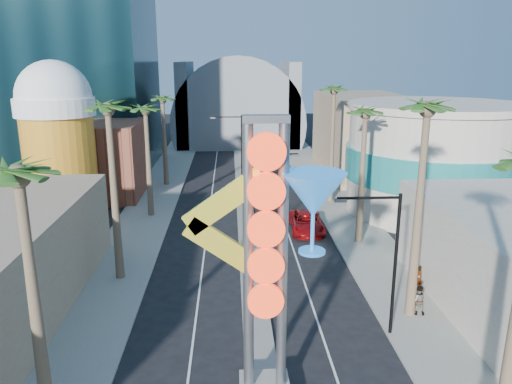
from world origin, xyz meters
The scene contains 22 objects.
sidewalk_west centered at (-9.50, 35.00, 0.07)m, with size 5.00×100.00×0.15m, color gray.
sidewalk_east centered at (9.50, 35.00, 0.07)m, with size 5.00×100.00×0.15m, color gray.
median centered at (0.00, 38.00, 0.07)m, with size 1.60×84.00×0.15m, color gray.
brick_filler_west centered at (-16.00, 38.00, 4.00)m, with size 10.00×10.00×8.00m, color brown.
filler_east centered at (16.00, 48.00, 5.00)m, with size 10.00×20.00×10.00m, color #9D7F65.
beer_mug centered at (-17.00, 30.00, 7.84)m, with size 7.00×7.00×14.50m.
turquoise_building centered at (18.00, 30.00, 5.25)m, with size 16.60×16.60×10.60m.
canopy centered at (0.00, 72.00, 4.31)m, with size 22.00×16.00×22.00m.
neon_sign centered at (0.82, 2.96, 7.31)m, with size 6.53×2.60×12.55m.
streetlight_0 centered at (0.55, 20.00, 4.88)m, with size 3.79×0.25×8.00m.
streetlight_1 centered at (-0.55, 44.00, 4.88)m, with size 3.79×0.25×8.00m.
streetlight_2 centered at (6.72, 8.00, 4.83)m, with size 3.45×0.25×8.00m.
palm_0 centered at (-9.00, 2.00, 9.93)m, with size 2.40×2.40×11.70m.
palm_1 centered at (-9.00, 16.00, 10.82)m, with size 2.40×2.40×12.70m.
palm_2 centered at (-9.00, 30.00, 9.48)m, with size 2.40×2.40×11.20m.
palm_3 centered at (-9.00, 42.00, 9.48)m, with size 2.40×2.40×11.20m.
palm_5 centered at (9.00, 10.00, 11.27)m, with size 2.40×2.40×13.20m.
palm_6 centered at (9.00, 22.00, 9.93)m, with size 2.40×2.40×11.70m.
palm_7 centered at (9.00, 34.00, 10.82)m, with size 2.40×2.40×12.70m.
red_pickup centered at (5.16, 24.95, 0.82)m, with size 2.73×5.91×1.64m, color #9B0B0F.
pedestrian_a centered at (10.49, 12.87, 1.01)m, with size 0.63×0.41×1.72m, color gray.
pedestrian_b centered at (9.41, 9.92, 1.04)m, with size 0.86×0.67×1.77m, color gray.
Camera 1 is at (-1.36, -15.85, 14.63)m, focal length 35.00 mm.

